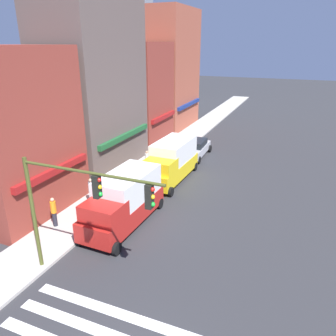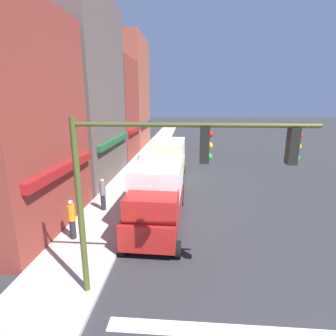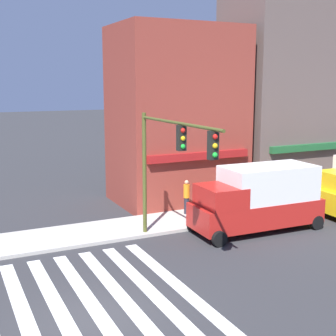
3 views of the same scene
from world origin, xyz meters
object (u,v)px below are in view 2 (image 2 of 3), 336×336
pedestrian_orange_vest (72,219)px  pedestrian_grey_coat (103,194)px  box_truck_red (158,194)px  pedestrian_white_shirt (139,165)px  box_truck_yellow (169,161)px  sedan_silver (173,155)px  traffic_signal (166,170)px

pedestrian_orange_vest → pedestrian_grey_coat: 3.16m
box_truck_red → pedestrian_white_shirt: 8.13m
box_truck_yellow → sedan_silver: size_ratio=1.41×
box_truck_yellow → pedestrian_white_shirt: box_truck_yellow is taller
box_truck_yellow → pedestrian_white_shirt: bearing=79.4°
box_truck_red → pedestrian_white_shirt: box_truck_red is taller
box_truck_red → pedestrian_white_shirt: size_ratio=3.54×
pedestrian_white_shirt → traffic_signal: bearing=110.4°
sedan_silver → pedestrian_orange_vest: pedestrian_orange_vest is taller
pedestrian_grey_coat → box_truck_yellow: bearing=-90.9°
box_truck_yellow → sedan_silver: bearing=1.6°
traffic_signal → box_truck_yellow: size_ratio=1.04×
pedestrian_orange_vest → sedan_silver: bearing=-4.5°
sedan_silver → pedestrian_grey_coat: size_ratio=2.52×
traffic_signal → pedestrian_white_shirt: bearing=13.9°
pedestrian_orange_vest → pedestrian_white_shirt: (9.68, -1.16, 0.00)m
box_truck_red → sedan_silver: size_ratio=1.41×
traffic_signal → pedestrian_orange_vest: traffic_signal is taller
box_truck_red → pedestrian_grey_coat: size_ratio=3.54×
sedan_silver → traffic_signal: bearing=-179.1°
pedestrian_grey_coat → pedestrian_white_shirt: (6.55, -0.82, 0.00)m
pedestrian_orange_vest → box_truck_yellow: bearing=-12.5°
box_truck_yellow → pedestrian_grey_coat: size_ratio=3.54×
box_truck_red → sedan_silver: bearing=1.7°
pedestrian_white_shirt → pedestrian_orange_vest: bearing=89.6°
box_truck_yellow → pedestrian_grey_coat: 6.83m
pedestrian_white_shirt → box_truck_red: bearing=113.2°
box_truck_yellow → pedestrian_white_shirt: size_ratio=3.54×
traffic_signal → pedestrian_grey_coat: size_ratio=3.68×
traffic_signal → pedestrian_grey_coat: traffic_signal is taller
sedan_silver → pedestrian_orange_vest: bearing=165.4°
box_truck_yellow → pedestrian_orange_vest: size_ratio=3.54×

